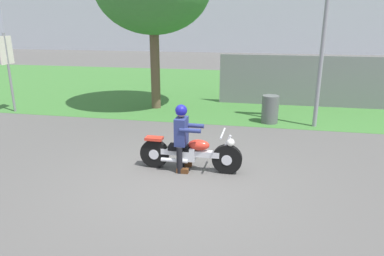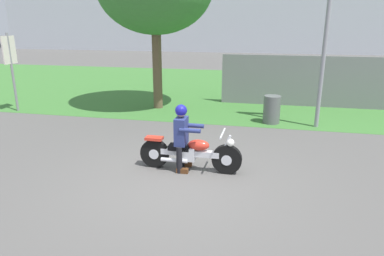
% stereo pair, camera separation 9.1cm
% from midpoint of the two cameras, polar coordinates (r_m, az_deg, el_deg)
% --- Properties ---
extents(ground, '(120.00, 120.00, 0.00)m').
position_cam_midpoint_polar(ground, '(6.80, -2.03, -8.72)').
color(ground, '#565451').
extents(grass_verge, '(60.00, 12.00, 0.01)m').
position_cam_midpoint_polar(grass_verge, '(16.23, 6.55, 6.49)').
color(grass_verge, '#3D7533').
rests_on(grass_verge, ground).
extents(motorcycle_lead, '(2.13, 0.66, 0.86)m').
position_cam_midpoint_polar(motorcycle_lead, '(7.15, 0.08, -4.09)').
color(motorcycle_lead, black).
rests_on(motorcycle_lead, ground).
extents(rider_lead, '(0.55, 0.48, 1.38)m').
position_cam_midpoint_polar(rider_lead, '(7.05, -1.25, -0.74)').
color(rider_lead, black).
rests_on(rider_lead, ground).
extents(streetlight_pole, '(0.96, 0.20, 5.24)m').
position_cam_midpoint_polar(streetlight_pole, '(10.45, 22.42, 17.81)').
color(streetlight_pole, gray).
rests_on(streetlight_pole, ground).
extents(trash_can, '(0.50, 0.50, 0.84)m').
position_cam_midpoint_polar(trash_can, '(10.75, 13.13, 2.95)').
color(trash_can, '#595E5B').
rests_on(trash_can, ground).
extents(sign_banner, '(0.08, 0.60, 2.60)m').
position_cam_midpoint_polar(sign_banner, '(13.14, -27.34, 9.83)').
color(sign_banner, gray).
rests_on(sign_banner, ground).
extents(fence_segment, '(7.00, 0.06, 1.80)m').
position_cam_midpoint_polar(fence_segment, '(13.24, 20.46, 7.07)').
color(fence_segment, slate).
rests_on(fence_segment, ground).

